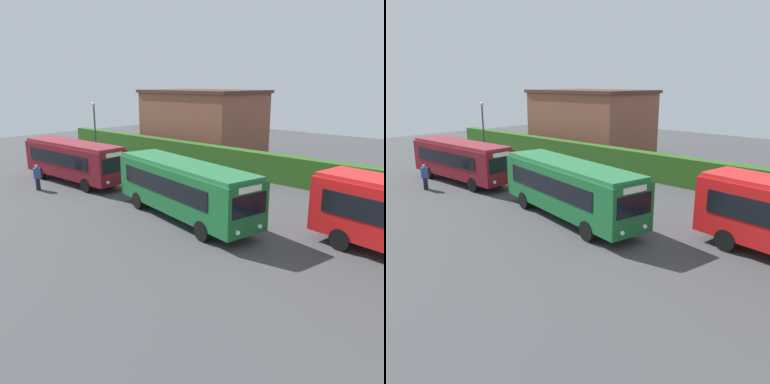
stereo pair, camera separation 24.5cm
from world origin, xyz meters
TOP-DOWN VIEW (x-y plane):
  - ground_plane at (0.00, 0.00)m, footprint 78.48×78.48m
  - bus_maroon at (-9.99, -0.96)m, footprint 9.74×2.79m
  - bus_green at (1.67, -1.25)m, footprint 10.32×4.25m
  - person_left at (-10.15, 1.39)m, footprint 0.29×0.45m
  - person_center at (-9.99, -3.86)m, footprint 0.44×0.53m
  - hedge_row at (0.00, 9.41)m, footprint 51.24×1.05m
  - depot_building at (-11.41, 14.99)m, footprint 11.66×8.02m
  - traffic_cone at (5.08, 7.39)m, footprint 0.36×0.36m
  - lamppost at (-16.05, 5.00)m, footprint 0.36×0.36m

SIDE VIEW (x-z plane):
  - ground_plane at x=0.00m, z-range 0.00..0.00m
  - traffic_cone at x=5.08m, z-range 0.00..0.60m
  - person_left at x=-10.15m, z-range 0.05..1.78m
  - person_center at x=-9.99m, z-range 0.05..1.83m
  - hedge_row at x=0.00m, z-range 0.00..2.10m
  - bus_maroon at x=-9.99m, z-range 0.24..3.28m
  - bus_green at x=1.67m, z-range 0.24..3.38m
  - depot_building at x=-11.41m, z-range 0.01..6.52m
  - lamppost at x=-16.05m, z-range 0.69..6.17m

